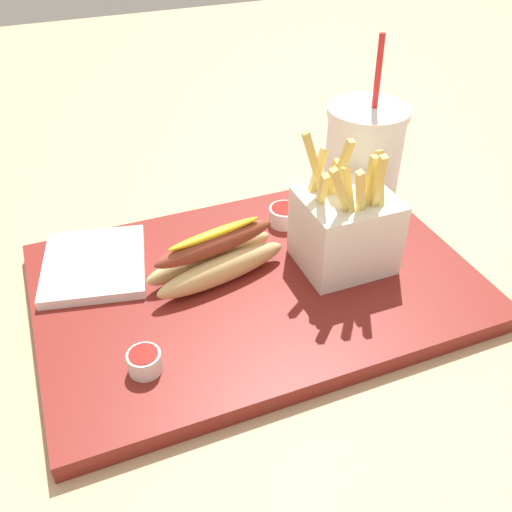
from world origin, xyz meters
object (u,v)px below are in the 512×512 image
object	(u,v)px
fries_basket	(345,229)
napkin_stack	(94,264)
soda_cup	(362,162)
ketchup_cup_2	(144,361)
ketchup_cup_1	(285,215)
hot_dog_1	(216,258)

from	to	relation	value
fries_basket	napkin_stack	bearing A→B (deg)	160.54
soda_cup	fries_basket	world-z (taller)	soda_cup
soda_cup	ketchup_cup_2	world-z (taller)	soda_cup
soda_cup	ketchup_cup_2	bearing A→B (deg)	-152.80
ketchup_cup_1	ketchup_cup_2	size ratio (longest dim) A/B	1.25
ketchup_cup_2	fries_basket	bearing A→B (deg)	17.12
hot_dog_1	ketchup_cup_2	xyz separation A→B (m)	(-0.10, -0.11, -0.01)
hot_dog_1	ketchup_cup_1	size ratio (longest dim) A/B	4.16
ketchup_cup_1	napkin_stack	xyz separation A→B (m)	(-0.23, -0.00, -0.01)
soda_cup	fries_basket	distance (m)	0.11
fries_basket	ketchup_cup_2	xyz separation A→B (m)	(-0.24, -0.07, -0.03)
napkin_stack	ketchup_cup_1	bearing A→B (deg)	0.98
soda_cup	hot_dog_1	size ratio (longest dim) A/B	1.37
hot_dog_1	ketchup_cup_2	distance (m)	0.15
soda_cup	ketchup_cup_2	distance (m)	0.35
ketchup_cup_1	ketchup_cup_2	xyz separation A→B (m)	(-0.21, -0.17, -0.00)
soda_cup	fries_basket	bearing A→B (deg)	-128.61
soda_cup	hot_dog_1	distance (m)	0.22
ketchup_cup_2	soda_cup	bearing A→B (deg)	27.20
fries_basket	soda_cup	bearing A→B (deg)	51.39
fries_basket	ketchup_cup_1	distance (m)	0.11
soda_cup	hot_dog_1	world-z (taller)	soda_cup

